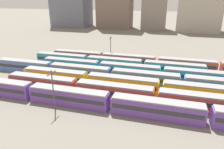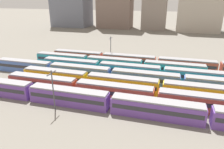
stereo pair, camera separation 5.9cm
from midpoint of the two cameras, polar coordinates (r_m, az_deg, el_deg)
The scene contains 12 objects.
ground_plane at distance 65.78m, azimuth -13.77°, elevation -0.28°, with size 600.00×600.00×0.00m, color slate.
train_track_0 at distance 42.76m, azimuth 11.93°, elevation -8.98°, with size 93.60×3.06×3.75m.
train_track_1 at distance 48.80m, azimuth 0.65°, elevation -4.65°, with size 55.80×3.06×3.75m.
train_track_2 at distance 52.10m, azimuth 13.01°, elevation -3.52°, with size 74.70×3.06×3.75m.
train_track_3 at distance 56.97m, azimuth 18.34°, elevation -1.96°, with size 112.50×3.06×3.75m.
train_track_4 at distance 62.83m, azimuth 4.72°, elevation 1.13°, with size 55.80×3.06×3.75m.
train_track_5 at distance 69.00m, azimuth 0.59°, elevation 2.97°, with size 55.80×3.06×3.75m.
train_track_6 at distance 71.81m, azimuth 19.48°, elevation 2.48°, with size 93.60×3.06×3.75m.
catenary_pole_0 at distance 44.69m, azimuth -15.56°, elevation -3.62°, with size 0.24×3.20×8.83m.
catenary_pole_1 at distance 76.53m, azimuth -0.33°, elevation 7.21°, with size 0.24×3.20×9.14m.
distant_building_2 at distance 156.71m, azimuth 11.50°, elevation 18.28°, with size 16.35×13.72×35.64m, color gray.
distant_building_3 at distance 156.74m, azimuth 22.54°, elevation 16.76°, with size 27.04×19.77×33.24m, color #B2A899.
Camera 2 is at (31.79, -37.38, 22.57)m, focal length 33.97 mm.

